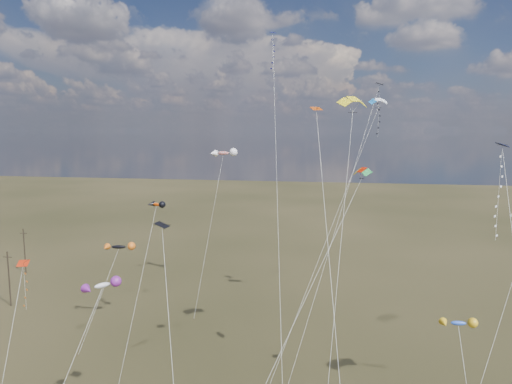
% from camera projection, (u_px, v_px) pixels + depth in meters
% --- Properties ---
extents(utility_pole_near, '(1.40, 0.20, 8.00)m').
position_uv_depth(utility_pole_near, '(9.00, 278.00, 65.09)').
color(utility_pole_near, black).
rests_on(utility_pole_near, ground).
extents(utility_pole_far, '(1.40, 0.20, 8.00)m').
position_uv_depth(utility_pole_far, '(25.00, 251.00, 80.14)').
color(utility_pole_far, black).
rests_on(utility_pole_far, ground).
extents(diamond_black_high, '(9.82, 18.55, 30.84)m').
position_uv_depth(diamond_black_high, '(375.00, 121.00, 55.20)').
color(diamond_black_high, black).
rests_on(diamond_black_high, ground).
extents(diamond_navy_tall, '(5.70, 29.44, 37.37)m').
position_uv_depth(diamond_navy_tall, '(273.00, 73.00, 55.37)').
color(diamond_navy_tall, '#0B0E53').
rests_on(diamond_navy_tall, ground).
extents(diamond_black_mid, '(5.03, 9.38, 18.32)m').
position_uv_depth(diamond_black_mid, '(167.00, 289.00, 31.76)').
color(diamond_black_mid, black).
rests_on(diamond_black_mid, ground).
extents(diamond_red_low, '(3.43, 9.87, 13.73)m').
position_uv_depth(diamond_red_low, '(23.00, 293.00, 39.57)').
color(diamond_red_low, '#AC220A').
rests_on(diamond_red_low, ground).
extents(diamond_navy_right, '(1.69, 17.36, 24.11)m').
position_uv_depth(diamond_navy_right, '(501.00, 205.00, 32.55)').
color(diamond_navy_right, '#08104F').
rests_on(diamond_navy_right, ground).
extents(diamond_orange_center, '(4.27, 21.22, 26.99)m').
position_uv_depth(diamond_orange_center, '(326.00, 218.00, 33.14)').
color(diamond_orange_center, '#CB4407').
rests_on(diamond_orange_center, ground).
extents(parafoil_yellow, '(3.77, 18.12, 28.64)m').
position_uv_depth(parafoil_yellow, '(353.00, 100.00, 42.51)').
color(parafoil_yellow, yellow).
rests_on(parafoil_yellow, ground).
extents(parafoil_blue_white, '(12.10, 16.95, 29.28)m').
position_uv_depth(parafoil_blue_white, '(378.00, 101.00, 54.79)').
color(parafoil_blue_white, blue).
rests_on(parafoil_blue_white, ground).
extents(parafoil_tricolor, '(11.29, 17.25, 22.02)m').
position_uv_depth(parafoil_tricolor, '(361.00, 173.00, 40.02)').
color(parafoil_tricolor, gold).
rests_on(parafoil_tricolor, ground).
extents(novelty_black_orange, '(3.73, 8.50, 11.20)m').
position_uv_depth(novelty_black_orange, '(119.00, 247.00, 56.76)').
color(novelty_black_orange, black).
rests_on(novelty_black_orange, ground).
extents(novelty_orange_black, '(2.66, 13.62, 16.65)m').
position_uv_depth(novelty_orange_black, '(156.00, 205.00, 54.95)').
color(novelty_orange_black, '#DE4105').
rests_on(novelty_orange_black, ground).
extents(novelty_white_purple, '(2.97, 12.00, 13.70)m').
position_uv_depth(novelty_white_purple, '(102.00, 286.00, 34.84)').
color(novelty_white_purple, silver).
rests_on(novelty_white_purple, ground).
extents(novelty_redwhite_stripe, '(4.34, 13.19, 22.35)m').
position_uv_depth(novelty_redwhite_stripe, '(223.00, 153.00, 69.25)').
color(novelty_redwhite_stripe, red).
rests_on(novelty_redwhite_stripe, ground).
extents(novelty_blue_yellow, '(2.20, 7.80, 11.55)m').
position_uv_depth(novelty_blue_yellow, '(459.00, 324.00, 32.99)').
color(novelty_blue_yellow, blue).
rests_on(novelty_blue_yellow, ground).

